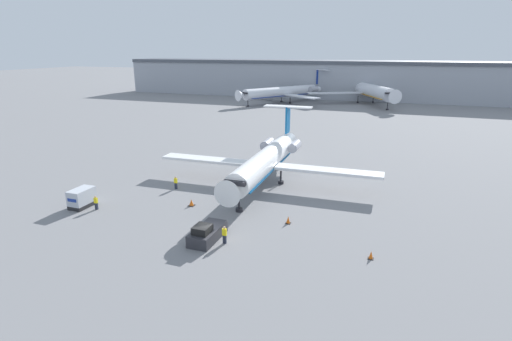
% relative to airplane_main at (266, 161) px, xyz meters
% --- Properties ---
extents(ground_plane, '(600.00, 600.00, 0.00)m').
position_rel_airplane_main_xyz_m(ground_plane, '(0.32, -17.36, -3.29)').
color(ground_plane, slate).
extents(terminal_building, '(180.00, 16.80, 13.38)m').
position_rel_airplane_main_xyz_m(terminal_building, '(0.32, 102.64, 3.43)').
color(terminal_building, '#9EA3AD').
rests_on(terminal_building, ground).
extents(airplane_main, '(30.39, 26.17, 9.02)m').
position_rel_airplane_main_xyz_m(airplane_main, '(0.00, 0.00, 0.00)').
color(airplane_main, white).
rests_on(airplane_main, ground).
extents(pushback_tug, '(2.12, 4.77, 1.87)m').
position_rel_airplane_main_xyz_m(pushback_tug, '(-0.01, -17.43, -2.59)').
color(pushback_tug, '#2D2D33').
rests_on(pushback_tug, ground).
extents(luggage_cart, '(1.74, 3.00, 2.16)m').
position_rel_airplane_main_xyz_m(luggage_cart, '(-17.38, -14.84, -2.21)').
color(luggage_cart, '#232326').
rests_on(luggage_cart, ground).
extents(worker_near_tug, '(0.40, 0.25, 1.75)m').
position_rel_airplane_main_xyz_m(worker_near_tug, '(1.87, -17.59, -2.37)').
color(worker_near_tug, '#232838').
rests_on(worker_near_tug, ground).
extents(worker_by_wing, '(0.40, 0.24, 1.69)m').
position_rel_airplane_main_xyz_m(worker_by_wing, '(-10.39, -5.80, -2.41)').
color(worker_by_wing, '#232838').
rests_on(worker_by_wing, ground).
extents(worker_on_apron, '(0.40, 0.24, 1.64)m').
position_rel_airplane_main_xyz_m(worker_on_apron, '(-15.29, -14.97, -2.44)').
color(worker_on_apron, '#232838').
rests_on(worker_on_apron, ground).
extents(traffic_cone_left, '(0.72, 0.72, 0.77)m').
position_rel_airplane_main_xyz_m(traffic_cone_left, '(-5.65, -10.28, -2.92)').
color(traffic_cone_left, black).
rests_on(traffic_cone_left, ground).
extents(traffic_cone_right, '(0.55, 0.55, 0.80)m').
position_rel_airplane_main_xyz_m(traffic_cone_right, '(6.28, -11.19, -2.91)').
color(traffic_cone_right, black).
rests_on(traffic_cone_right, ground).
extents(traffic_cone_mid, '(0.51, 0.51, 0.73)m').
position_rel_airplane_main_xyz_m(traffic_cone_mid, '(15.05, -15.86, -2.94)').
color(traffic_cone_mid, black).
rests_on(traffic_cone_mid, ground).
extents(airplane_parked_far_left, '(36.97, 37.43, 11.55)m').
position_rel_airplane_main_xyz_m(airplane_parked_far_left, '(5.45, 90.22, 1.08)').
color(airplane_parked_far_left, silver).
rests_on(airplane_parked_far_left, ground).
extents(airplane_parked_far_right, '(27.21, 33.11, 10.51)m').
position_rel_airplane_main_xyz_m(airplane_parked_far_right, '(-21.08, 81.44, 0.39)').
color(airplane_parked_far_right, silver).
rests_on(airplane_parked_far_right, ground).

